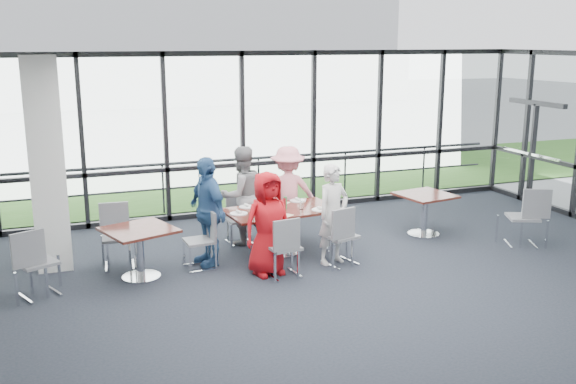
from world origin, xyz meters
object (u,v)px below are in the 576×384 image
object	(u,v)px
side_table_right	(425,200)
diner_end	(207,211)
diner_far_left	(242,195)
chair_main_end	(199,241)
main_table	(282,217)
diner_near_right	(333,214)
diner_near_left	(268,223)
chair_main_fr	(281,212)
chair_main_fl	(239,220)
chair_spare_lb	(118,237)
chair_main_nr	(341,236)
chair_main_nl	(284,247)
chair_spare_la	(37,263)
structural_column	(47,165)
side_table_left	(139,236)
diner_far_right	(288,192)
chair_spare_r	(523,217)

from	to	relation	value
side_table_right	diner_end	world-z (taller)	diner_end
diner_far_left	chair_main_end	world-z (taller)	diner_far_left
main_table	diner_near_right	world-z (taller)	diner_near_right
diner_near_left	chair_main_fr	bearing A→B (deg)	54.53
chair_main_fl	chair_main_end	size ratio (longest dim) A/B	0.94
main_table	chair_main_fr	bearing A→B (deg)	65.18
diner_near_right	chair_spare_lb	distance (m)	3.30
chair_main_nr	chair_main_nl	bearing A→B (deg)	176.07
diner_far_left	chair_main_nl	xyz separation A→B (m)	(0.12, -1.75, -0.39)
chair_main_fl	chair_spare_la	distance (m)	3.46
main_table	chair_spare_la	size ratio (longest dim) A/B	1.96
chair_main_fl	chair_spare_la	size ratio (longest dim) A/B	0.86
diner_near_left	chair_main_fr	distance (m)	1.87
structural_column	diner_far_left	size ratio (longest dim) A/B	1.91
chair_spare_la	side_table_right	bearing A→B (deg)	-18.12
side_table_left	diner_near_right	size ratio (longest dim) A/B	0.74
diner_far_right	chair_spare_lb	bearing A→B (deg)	18.67
chair_spare_la	chair_spare_lb	distance (m)	1.39
side_table_left	diner_near_left	xyz separation A→B (m)	(1.80, -0.48, 0.13)
side_table_right	diner_near_left	bearing A→B (deg)	-164.78
side_table_left	chair_spare_r	world-z (taller)	chair_spare_r
chair_spare_la	chair_main_end	bearing A→B (deg)	-15.77
side_table_right	diner_near_left	world-z (taller)	diner_near_left
side_table_right	chair_main_fl	size ratio (longest dim) A/B	1.22
diner_near_right	chair_main_fr	size ratio (longest dim) A/B	1.74
main_table	diner_near_right	bearing A→B (deg)	-54.69
main_table	chair_main_end	xyz separation A→B (m)	(-1.40, -0.21, -0.18)
side_table_left	diner_far_right	bearing A→B (deg)	22.35
chair_main_fr	chair_spare_lb	world-z (taller)	chair_spare_lb
side_table_right	chair_main_end	xyz separation A→B (m)	(-4.13, -0.30, -0.20)
diner_near_right	chair_main_fl	size ratio (longest dim) A/B	1.91
structural_column	chair_spare_la	world-z (taller)	structural_column
chair_main_nl	diner_near_right	bearing A→B (deg)	10.48
chair_main_fl	side_table_left	bearing A→B (deg)	26.11
diner_near_right	chair_main_end	distance (m)	2.08
side_table_left	diner_far_right	world-z (taller)	diner_far_right
diner_near_left	chair_main_fr	size ratio (longest dim) A/B	1.72
side_table_right	chair_main_end	bearing A→B (deg)	-175.91
diner_near_right	chair_main_end	size ratio (longest dim) A/B	1.80
chair_main_nl	chair_spare_la	size ratio (longest dim) A/B	0.94
structural_column	diner_far_right	bearing A→B (deg)	2.83
main_table	diner_near_left	distance (m)	0.95
chair_main_nr	structural_column	bearing A→B (deg)	147.11
side_table_left	chair_main_nr	xyz separation A→B (m)	(2.98, -0.49, -0.18)
structural_column	chair_main_fl	size ratio (longest dim) A/B	3.91
side_table_right	main_table	bearing A→B (deg)	-178.20
chair_spare_la	structural_column	bearing A→B (deg)	55.32
chair_main_fr	structural_column	bearing A→B (deg)	-0.66
chair_spare_lb	diner_end	bearing A→B (deg)	172.04
diner_end	chair_main_fl	world-z (taller)	diner_end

